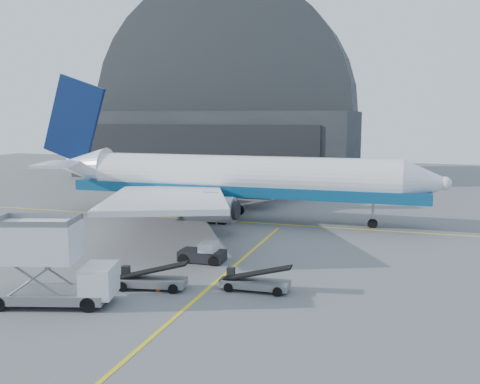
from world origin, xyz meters
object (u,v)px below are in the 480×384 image
(airliner, at_px, (226,178))
(belt_loader_a, at_px, (150,280))
(pushback_tug, at_px, (204,254))
(catering_truck, at_px, (48,264))
(belt_loader_b, at_px, (255,282))

(airliner, bearing_deg, belt_loader_a, -82.91)
(airliner, distance_m, pushback_tug, 17.79)
(catering_truck, bearing_deg, airliner, 71.43)
(catering_truck, height_order, belt_loader_b, catering_truck)
(pushback_tug, height_order, belt_loader_a, belt_loader_a)
(pushback_tug, distance_m, belt_loader_b, 7.86)
(belt_loader_a, distance_m, belt_loader_b, 6.83)
(catering_truck, relative_size, belt_loader_a, 1.54)
(pushback_tug, bearing_deg, catering_truck, -115.72)
(pushback_tug, relative_size, belt_loader_b, 0.74)
(airliner, relative_size, pushback_tug, 13.07)
(airliner, bearing_deg, belt_loader_b, -66.73)
(catering_truck, distance_m, pushback_tug, 12.92)
(catering_truck, distance_m, belt_loader_a, 6.55)
(airliner, relative_size, belt_loader_a, 9.18)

